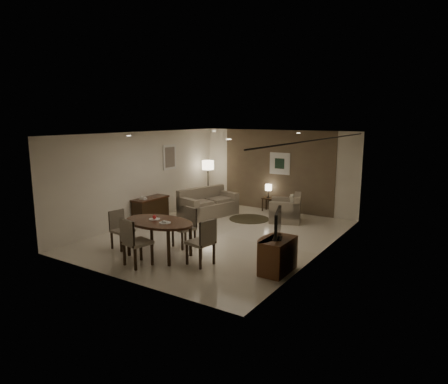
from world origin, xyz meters
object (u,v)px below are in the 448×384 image
Objects in this scene: sofa at (208,202)px; chair_left at (122,230)px; dining_table at (160,238)px; console_desk at (151,210)px; armchair at (285,207)px; chair_far at (184,228)px; side_table at (268,204)px; tv_cabinet at (278,256)px; floor_lamp at (208,183)px; chair_right at (200,242)px; chair_near at (138,242)px.

chair_left is at bearing -163.36° from sofa.
dining_table is 3.85m from sofa.
console_desk is 1.27× the size of armchair.
side_table is (0.04, 4.49, -0.25)m from chair_far.
tv_cabinet is 6.36m from floor_lamp.
side_table is (-2.58, 4.73, -0.12)m from tv_cabinet.
console_desk is at bearing 165.35° from chair_far.
chair_right is at bearing -162.20° from tv_cabinet.
tv_cabinet is 0.98× the size of chair_left.
chair_right reaches higher than armchair.
chair_left is at bearing -127.39° from chair_far.
chair_near is 1.09× the size of chair_far.
chair_far is 3.12m from sofa.
chair_right is at bearing -20.52° from armchair.
floor_lamp is at bearing -167.34° from side_table.
console_desk is at bearing 34.41° from chair_left.
dining_table is 1.71× the size of chair_right.
side_table is (-1.03, 0.91, -0.19)m from armchair.
chair_near is 1.10× the size of armchair.
console_desk is at bearing 162.79° from sofa.
floor_lamp is at bearing 137.92° from tv_cabinet.
armchair reaches higher than tv_cabinet.
floor_lamp reaches higher than tv_cabinet.
armchair is at bearing 75.52° from dining_table.
chair_left is (-1.15, -0.90, -0.02)m from chair_far.
chair_right reaches higher than sofa.
armchair is 1.39m from side_table.
dining_table is at bearing -79.96° from chair_far.
sofa is at bearing 108.22° from dining_table.
chair_far is at bearing -62.53° from floor_lamp.
chair_left reaches higher than console_desk.
tv_cabinet is 0.49× the size of sofa.
side_table is at bearing -151.69° from armchair.
chair_left is 3.76m from sofa.
floor_lamp is at bearing 131.91° from chair_far.
tv_cabinet is 2.64m from chair_far.
chair_right is (1.04, -0.75, 0.03)m from chair_far.
chair_left is 2.01× the size of side_table.
dining_table is 1.82× the size of chair_far.
tv_cabinet is at bearing -61.37° from side_table.
chair_right reaches higher than chair_left.
chair_far is at bearing 85.60° from dining_table.
dining_table is at bearing -34.65° from armchair.
chair_left is at bearing -75.83° from chair_right.
side_table is at bearing -23.75° from sofa.
tv_cabinet is at bearing -17.05° from console_desk.
armchair is (3.34, 2.32, 0.05)m from console_desk.
dining_table is at bearing -43.15° from console_desk.
floor_lamp is (-2.13, -0.48, 0.58)m from side_table.
floor_lamp is (-0.82, 1.16, 0.38)m from sofa.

